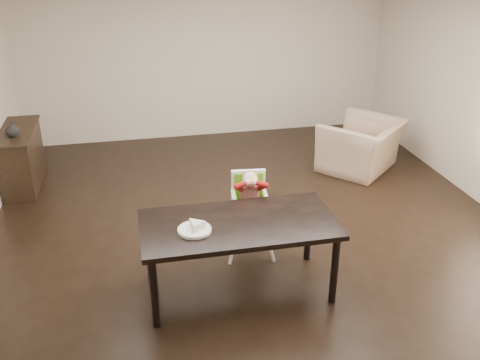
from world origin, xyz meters
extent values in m
plane|color=black|center=(0.00, 0.00, 0.00)|extent=(7.00, 7.00, 0.00)
cube|color=beige|center=(0.00, 3.50, 1.35)|extent=(6.00, 0.02, 2.70)
cube|color=black|center=(-0.41, -0.93, 0.72)|extent=(1.80, 0.90, 0.05)
cylinder|color=black|center=(-1.23, -1.30, 0.35)|extent=(0.07, 0.07, 0.70)
cylinder|color=black|center=(0.41, -1.30, 0.35)|extent=(0.07, 0.07, 0.70)
cylinder|color=black|center=(-1.23, -0.56, 0.35)|extent=(0.07, 0.07, 0.70)
cylinder|color=black|center=(0.41, -0.56, 0.35)|extent=(0.07, 0.07, 0.70)
cylinder|color=white|center=(-0.35, -0.43, 0.25)|extent=(0.04, 0.04, 0.51)
cylinder|color=white|center=(0.01, -0.47, 0.25)|extent=(0.04, 0.04, 0.51)
cylinder|color=white|center=(-0.31, -0.07, 0.25)|extent=(0.04, 0.04, 0.51)
cylinder|color=white|center=(0.05, -0.11, 0.25)|extent=(0.04, 0.04, 0.51)
cube|color=white|center=(-0.15, -0.27, 0.51)|extent=(0.39, 0.36, 0.05)
cube|color=#61BB17|center=(-0.15, -0.27, 0.54)|extent=(0.32, 0.30, 0.03)
cube|color=white|center=(-0.14, -0.13, 0.71)|extent=(0.36, 0.09, 0.38)
cube|color=#61BB17|center=(-0.14, -0.16, 0.70)|extent=(0.31, 0.05, 0.34)
cube|color=black|center=(-0.21, -0.22, 0.70)|extent=(0.05, 0.16, 0.02)
cube|color=black|center=(-0.09, -0.23, 0.70)|extent=(0.05, 0.16, 0.02)
cylinder|color=#B62314|center=(-0.15, -0.27, 0.67)|extent=(0.23, 0.23, 0.24)
sphere|color=beige|center=(-0.16, -0.29, 0.87)|extent=(0.18, 0.18, 0.16)
ellipsoid|color=brown|center=(-0.15, -0.27, 0.89)|extent=(0.18, 0.17, 0.12)
sphere|color=beige|center=(-0.20, -0.37, 0.87)|extent=(0.08, 0.08, 0.07)
sphere|color=beige|center=(-0.13, -0.38, 0.87)|extent=(0.08, 0.08, 0.07)
cylinder|color=white|center=(-0.83, -1.01, 0.76)|extent=(0.34, 0.34, 0.02)
torus|color=white|center=(-0.83, -1.01, 0.77)|extent=(0.34, 0.34, 0.02)
imported|color=tan|center=(1.94, 1.57, 0.48)|extent=(1.31, 1.28, 0.97)
cube|color=black|center=(-2.78, 2.04, 0.38)|extent=(0.40, 1.20, 0.76)
cube|color=black|center=(-2.78, 2.04, 0.78)|extent=(0.44, 1.26, 0.03)
imported|color=#99999E|center=(-2.78, 1.80, 0.88)|extent=(0.20, 0.21, 0.18)
camera|label=1|loc=(-1.30, -5.11, 3.17)|focal=40.00mm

